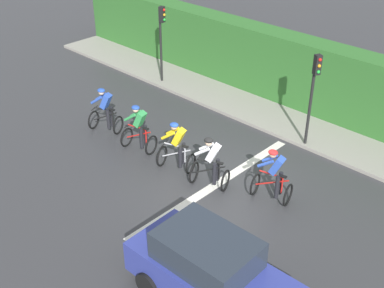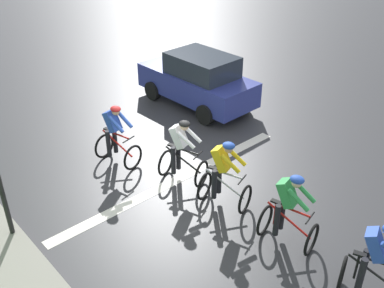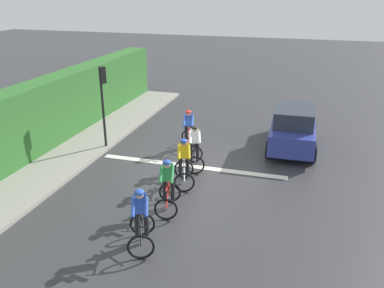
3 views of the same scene
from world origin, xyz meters
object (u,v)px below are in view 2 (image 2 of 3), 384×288
(cyclist_mid, at_px, (224,175))
(car_navy, at_px, (198,80))
(cyclist_lead, at_px, (375,264))
(cyclist_second, at_px, (288,211))
(cyclist_fourth, at_px, (182,152))
(cyclist_trailing, at_px, (116,136))

(cyclist_mid, bearing_deg, car_navy, -126.58)
(cyclist_lead, height_order, cyclist_second, same)
(cyclist_fourth, relative_size, car_navy, 0.40)
(cyclist_mid, distance_m, cyclist_fourth, 1.38)
(cyclist_mid, xyz_separation_m, cyclist_trailing, (0.78, -3.11, 0.00))
(car_navy, bearing_deg, cyclist_lead, 67.83)
(cyclist_fourth, bearing_deg, cyclist_lead, 90.49)
(cyclist_second, relative_size, cyclist_mid, 1.00)
(cyclist_fourth, height_order, car_navy, car_navy)
(cyclist_fourth, relative_size, cyclist_trailing, 1.00)
(cyclist_lead, bearing_deg, cyclist_trailing, -83.35)
(cyclist_lead, bearing_deg, car_navy, -112.17)
(cyclist_lead, distance_m, car_navy, 8.61)
(cyclist_second, bearing_deg, cyclist_fourth, -88.30)
(cyclist_second, distance_m, cyclist_mid, 1.73)
(cyclist_second, height_order, car_navy, car_navy)
(cyclist_second, bearing_deg, car_navy, -117.62)
(cyclist_second, height_order, cyclist_trailing, same)
(cyclist_second, xyz_separation_m, cyclist_trailing, (0.83, -4.84, 0.00))
(cyclist_mid, bearing_deg, cyclist_trailing, -75.96)
(cyclist_fourth, height_order, cyclist_trailing, same)
(cyclist_second, distance_m, car_navy, 6.90)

